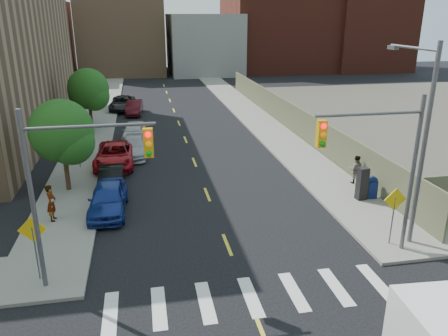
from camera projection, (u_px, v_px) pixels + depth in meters
name	position (u px, v px, depth m)	size (l,w,h in m)	color
sidewalk_nw	(103.00, 106.00, 49.59)	(3.50, 73.00, 0.15)	gray
sidewalk_ne	(236.00, 101.00, 52.34)	(3.50, 73.00, 0.15)	gray
fence_north	(288.00, 115.00, 39.77)	(0.12, 44.00, 2.50)	#6A6B4B
bg_bldg_west	(22.00, 40.00, 71.48)	(14.00, 18.00, 12.00)	#592319
bg_bldg_midwest	(122.00, 29.00, 75.67)	(14.00, 16.00, 15.00)	#8C6B4C
bg_bldg_center	(203.00, 44.00, 77.13)	(12.00, 16.00, 10.00)	gray
bg_bldg_east	(277.00, 25.00, 80.46)	(18.00, 18.00, 16.00)	#592319
bg_bldg_fareast	(363.00, 20.00, 81.12)	(14.00, 16.00, 18.00)	#592319
signal_nw	(74.00, 176.00, 15.54)	(4.59, 0.30, 7.00)	#59595E
signal_ne	(382.00, 156.00, 17.67)	(4.59, 0.30, 7.00)	#59595E
streetlight_ne	(420.00, 132.00, 18.66)	(0.25, 3.70, 9.00)	#59595E
warn_sign_nw	(33.00, 237.00, 16.53)	(1.06, 0.06, 2.83)	#59595E
warn_sign_ne	(394.00, 206.00, 19.19)	(1.06, 0.06, 2.83)	#59595E
warn_sign_midwest	(77.00, 141.00, 29.03)	(1.06, 0.06, 2.83)	#59595E
tree_west_near	(62.00, 135.00, 24.84)	(3.66, 3.64, 5.52)	#332114
tree_west_far	(88.00, 91.00, 38.73)	(3.66, 3.64, 5.52)	#332114
parked_car_blue	(108.00, 199.00, 22.95)	(1.87, 4.66, 1.59)	navy
parked_car_black	(111.00, 178.00, 26.13)	(1.41, 4.05, 1.34)	black
parked_car_red	(115.00, 155.00, 30.13)	(2.58, 5.59, 1.55)	#A21019
parked_car_silver	(134.00, 146.00, 32.32)	(2.02, 4.97, 1.44)	#A4A6AB
parked_car_white	(134.00, 131.00, 36.42)	(1.79, 4.44, 1.51)	silver
parked_car_maroon	(134.00, 108.00, 45.64)	(1.54, 4.41, 1.45)	#400C14
parked_car_grey	(122.00, 103.00, 47.72)	(2.50, 5.41, 1.50)	black
mailbox	(372.00, 187.00, 24.49)	(0.55, 0.44, 1.29)	#0D1C51
payphone	(362.00, 184.00, 24.23)	(0.55, 0.45, 1.85)	black
pedestrian_west	(51.00, 203.00, 21.71)	(0.69, 0.45, 1.89)	gray
pedestrian_east	(356.00, 169.00, 26.58)	(0.85, 0.66, 1.75)	gray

